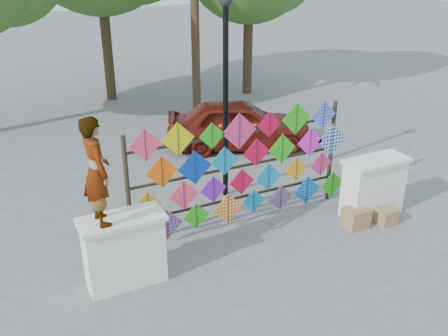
{
  "coord_description": "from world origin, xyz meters",
  "views": [
    {
      "loc": [
        -4.34,
        -7.26,
        5.33
      ],
      "look_at": [
        -0.43,
        0.6,
        1.39
      ],
      "focal_mm": 40.0,
      "sensor_mm": 36.0,
      "label": 1
    }
  ],
  "objects_px": {
    "sedan": "(239,124)",
    "lamppost": "(226,81)",
    "vendor_woman": "(96,171)",
    "kite_rack": "(245,168)"
  },
  "relations": [
    {
      "from": "vendor_woman",
      "to": "sedan",
      "type": "bearing_deg",
      "value": -51.81
    },
    {
      "from": "kite_rack",
      "to": "vendor_woman",
      "type": "relative_size",
      "value": 2.78
    },
    {
      "from": "kite_rack",
      "to": "lamppost",
      "type": "height_order",
      "value": "lamppost"
    },
    {
      "from": "kite_rack",
      "to": "lamppost",
      "type": "relative_size",
      "value": 1.1
    },
    {
      "from": "sedan",
      "to": "lamppost",
      "type": "relative_size",
      "value": 0.91
    },
    {
      "from": "vendor_woman",
      "to": "lamppost",
      "type": "bearing_deg",
      "value": -61.59
    },
    {
      "from": "vendor_woman",
      "to": "sedan",
      "type": "xyz_separation_m",
      "value": [
        5.0,
        4.73,
        -1.47
      ]
    },
    {
      "from": "sedan",
      "to": "kite_rack",
      "type": "bearing_deg",
      "value": 174.77
    },
    {
      "from": "kite_rack",
      "to": "lamppost",
      "type": "bearing_deg",
      "value": 80.8
    },
    {
      "from": "vendor_woman",
      "to": "lamppost",
      "type": "distance_m",
      "value": 4.01
    }
  ]
}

